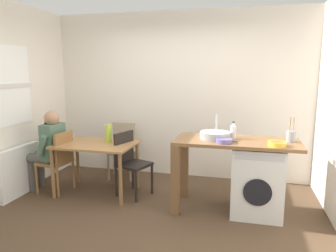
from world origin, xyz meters
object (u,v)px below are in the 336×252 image
object	(u,v)px
chair_person_seat	(59,158)
utensil_crock	(291,136)
washing_machine	(257,180)
colander	(277,144)
dining_table	(96,150)
chair_spare_by_wall	(123,147)
chair_opposite	(130,160)
mixing_bowl	(224,141)
seated_person	(49,147)
bottle_tall_green	(233,131)
vase	(108,133)

from	to	relation	value
chair_person_seat	utensil_crock	size ratio (longest dim) A/B	3.00
washing_machine	colander	bearing A→B (deg)	-49.26
dining_table	chair_person_seat	distance (m)	0.57
chair_spare_by_wall	utensil_crock	xyz separation A→B (m)	(2.49, -0.85, 0.48)
chair_person_seat	chair_spare_by_wall	size ratio (longest dim) A/B	1.00
dining_table	chair_spare_by_wall	world-z (taller)	chair_spare_by_wall
chair_opposite	washing_machine	size ratio (longest dim) A/B	1.05
mixing_bowl	colander	distance (m)	0.59
chair_person_seat	seated_person	world-z (taller)	seated_person
bottle_tall_green	washing_machine	bearing A→B (deg)	-13.95
colander	bottle_tall_green	bearing A→B (deg)	149.31
chair_spare_by_wall	seated_person	size ratio (longest dim) A/B	0.75
bottle_tall_green	utensil_crock	world-z (taller)	utensil_crock
seated_person	bottle_tall_green	world-z (taller)	seated_person
bottle_tall_green	utensil_crock	bearing A→B (deg)	-2.05
utensil_crock	colander	xyz separation A→B (m)	(-0.18, -0.27, -0.04)
mixing_bowl	vase	distance (m)	1.72
washing_machine	bottle_tall_green	world-z (taller)	bottle_tall_green
dining_table	utensil_crock	bearing A→B (deg)	-1.63
chair_spare_by_wall	chair_person_seat	bearing A→B (deg)	45.82
mixing_bowl	utensil_crock	world-z (taller)	utensil_crock
dining_table	chair_opposite	bearing A→B (deg)	8.91
chair_spare_by_wall	vase	bearing A→B (deg)	86.80
chair_opposite	colander	xyz separation A→B (m)	(1.92, -0.42, 0.44)
chair_person_seat	chair_opposite	size ratio (longest dim) A/B	1.00
dining_table	washing_machine	xyz separation A→B (m)	(2.21, -0.13, -0.21)
chair_spare_by_wall	colander	size ratio (longest dim) A/B	4.50
mixing_bowl	utensil_crock	size ratio (longest dim) A/B	0.63
mixing_bowl	dining_table	bearing A→B (deg)	169.89
bottle_tall_green	vase	size ratio (longest dim) A/B	0.84
dining_table	seated_person	xyz separation A→B (m)	(-0.71, -0.09, 0.03)
chair_spare_by_wall	bottle_tall_green	distance (m)	2.06
chair_opposite	dining_table	bearing A→B (deg)	-61.22
bottle_tall_green	colander	bearing A→B (deg)	-30.69
chair_spare_by_wall	colander	bearing A→B (deg)	145.86
seated_person	colander	distance (m)	3.13
bottle_tall_green	vase	distance (m)	1.77
chair_opposite	seated_person	distance (m)	1.21
dining_table	chair_person_seat	bearing A→B (deg)	-168.97
colander	chair_person_seat	bearing A→B (deg)	175.41
chair_spare_by_wall	washing_machine	world-z (taller)	chair_spare_by_wall
chair_spare_by_wall	vase	xyz separation A→B (m)	(0.06, -0.67, 0.36)
chair_spare_by_wall	washing_machine	xyz separation A→B (m)	(2.12, -0.90, -0.08)
chair_spare_by_wall	seated_person	bearing A→B (deg)	39.08
chair_opposite	washing_machine	xyz separation A→B (m)	(1.73, -0.20, -0.08)
chair_person_seat	washing_machine	distance (m)	2.76
chair_opposite	washing_machine	bearing A→B (deg)	103.26
chair_opposite	vase	world-z (taller)	vase
dining_table	utensil_crock	distance (m)	2.61
seated_person	washing_machine	world-z (taller)	seated_person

